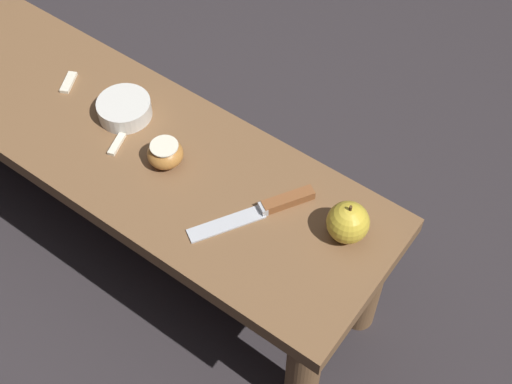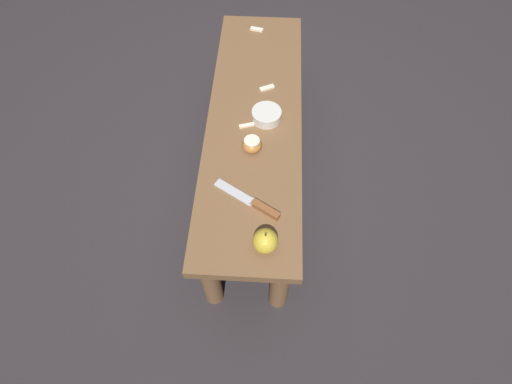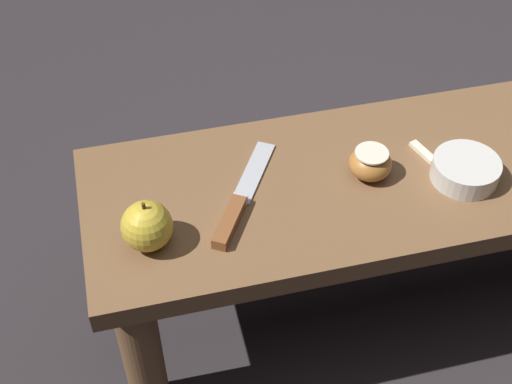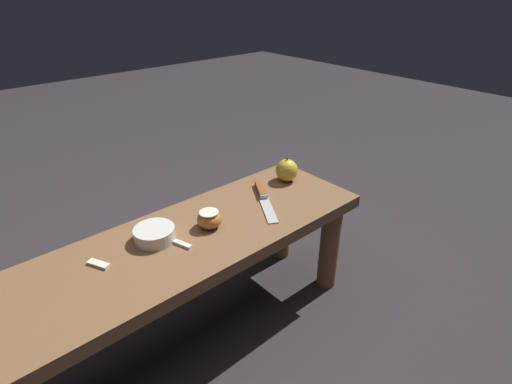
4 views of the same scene
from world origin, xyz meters
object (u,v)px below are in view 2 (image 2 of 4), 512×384
at_px(apple_whole, 265,241).
at_px(apple_cut, 251,145).
at_px(wooden_bench, 254,130).
at_px(knife, 256,204).
at_px(bowl, 267,114).

distance_m(apple_whole, apple_cut, 0.39).
bearing_deg(apple_cut, wooden_bench, -0.65).
distance_m(knife, bowl, 0.40).
xyz_separation_m(knife, apple_cut, (0.24, 0.03, 0.02)).
xyz_separation_m(wooden_bench, knife, (-0.39, -0.03, 0.08)).
bearing_deg(apple_whole, apple_cut, 9.81).
bearing_deg(knife, apple_whole, 134.78).
xyz_separation_m(apple_cut, bowl, (0.16, -0.05, -0.01)).
height_order(knife, bowl, bowl).
xyz_separation_m(knife, apple_whole, (-0.15, -0.04, 0.03)).
bearing_deg(apple_cut, apple_whole, -170.19).
xyz_separation_m(wooden_bench, apple_whole, (-0.54, -0.07, 0.11)).
bearing_deg(knife, wooden_bench, -54.72).
bearing_deg(apple_whole, knife, 13.72).
height_order(knife, apple_cut, apple_cut).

